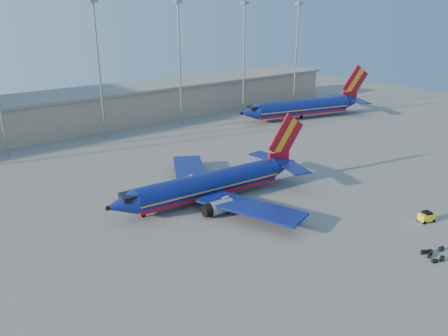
{
  "coord_description": "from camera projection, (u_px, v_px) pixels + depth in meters",
  "views": [
    {
      "loc": [
        -42.17,
        -42.67,
        26.62
      ],
      "look_at": [
        -3.43,
        6.06,
        4.0
      ],
      "focal_mm": 35.0,
      "sensor_mm": 36.0,
      "label": 1
    }
  ],
  "objects": [
    {
      "name": "terminal_building",
      "position": [
        139.0,
        102.0,
        112.19
      ],
      "size": [
        122.0,
        16.0,
        8.5
      ],
      "color": "gray",
      "rests_on": "ground"
    },
    {
      "name": "luggage_pile",
      "position": [
        434.0,
        254.0,
        50.07
      ],
      "size": [
        3.86,
        2.54,
        0.54
      ],
      "color": "black",
      "rests_on": "ground"
    },
    {
      "name": "aircraft_main",
      "position": [
        214.0,
        184.0,
        64.44
      ],
      "size": [
        33.44,
        32.05,
        11.33
      ],
      "rotation": [
        0.0,
        0.0,
        -0.09
      ],
      "color": "navy",
      "rests_on": "ground"
    },
    {
      "name": "baggage_tug",
      "position": [
        427.0,
        217.0,
        57.91
      ],
      "size": [
        2.34,
        1.81,
        1.48
      ],
      "rotation": [
        0.0,
        0.0,
        -0.31
      ],
      "color": "yellow",
      "rests_on": "ground"
    },
    {
      "name": "aircraft_second",
      "position": [
        305.0,
        107.0,
        113.02
      ],
      "size": [
        37.39,
        17.69,
        12.91
      ],
      "rotation": [
        0.0,
        0.0,
        -0.26
      ],
      "color": "navy",
      "rests_on": "ground"
    },
    {
      "name": "ground",
      "position": [
        267.0,
        199.0,
        65.14
      ],
      "size": [
        220.0,
        220.0,
        0.0
      ],
      "primitive_type": "plane",
      "color": "slate",
      "rests_on": "ground"
    },
    {
      "name": "light_mast_row",
      "position": [
        141.0,
        54.0,
        95.92
      ],
      "size": [
        101.6,
        1.6,
        28.65
      ],
      "color": "gray",
      "rests_on": "ground"
    }
  ]
}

